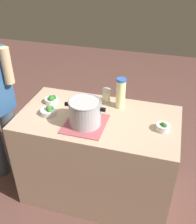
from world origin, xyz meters
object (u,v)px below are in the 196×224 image
object	(u,v)px
cooking_pot	(85,112)
mason_jar	(106,95)
broccoli_bowl_back	(52,100)
lemonade_pitcher	(121,93)
broccoli_bowl_center	(163,127)
broccoli_bowl_front	(49,111)

from	to	relation	value
cooking_pot	mason_jar	distance (m)	0.40
mason_jar	broccoli_bowl_back	distance (m)	0.49
lemonade_pitcher	broccoli_bowl_center	distance (m)	0.47
broccoli_bowl_center	broccoli_bowl_back	distance (m)	1.00
broccoli_bowl_center	lemonade_pitcher	bearing A→B (deg)	-32.14
broccoli_bowl_center	broccoli_bowl_back	bearing A→B (deg)	-8.20
broccoli_bowl_front	broccoli_bowl_center	size ratio (longest dim) A/B	1.27
mason_jar	broccoli_bowl_front	world-z (taller)	mason_jar
cooking_pot	mason_jar	size ratio (longest dim) A/B	2.64
cooking_pot	lemonade_pitcher	xyz separation A→B (m)	(-0.21, -0.33, 0.02)
lemonade_pitcher	broccoli_bowl_front	world-z (taller)	lemonade_pitcher
cooking_pot	broccoli_bowl_center	size ratio (longest dim) A/B	3.05
broccoli_bowl_center	cooking_pot	bearing A→B (deg)	8.63
lemonade_pitcher	mason_jar	size ratio (longest dim) A/B	2.22
lemonade_pitcher	broccoli_bowl_back	distance (m)	0.62
broccoli_bowl_front	broccoli_bowl_center	world-z (taller)	broccoli_bowl_front
mason_jar	broccoli_bowl_back	bearing A→B (deg)	19.10
lemonade_pitcher	broccoli_bowl_back	xyz separation A→B (m)	(0.60, 0.10, -0.11)
cooking_pot	lemonade_pitcher	size ratio (longest dim) A/B	1.19
lemonade_pitcher	broccoli_bowl_back	world-z (taller)	lemonade_pitcher
lemonade_pitcher	broccoli_bowl_center	world-z (taller)	lemonade_pitcher
broccoli_bowl_front	broccoli_bowl_back	bearing A→B (deg)	-72.29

